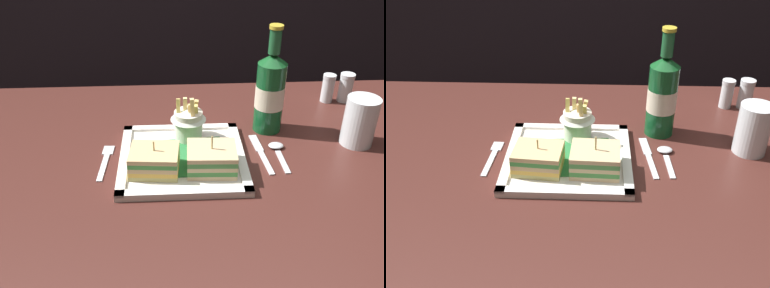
{
  "view_description": "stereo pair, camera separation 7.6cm",
  "coord_description": "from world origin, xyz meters",
  "views": [
    {
      "loc": [
        -0.07,
        -0.82,
        1.29
      ],
      "look_at": [
        -0.02,
        -0.01,
        0.78
      ],
      "focal_mm": 41.18,
      "sensor_mm": 36.0,
      "label": 1
    },
    {
      "loc": [
        0.01,
        -0.82,
        1.29
      ],
      "look_at": [
        -0.02,
        -0.01,
        0.78
      ],
      "focal_mm": 41.18,
      "sensor_mm": 36.0,
      "label": 2
    }
  ],
  "objects": [
    {
      "name": "dining_table",
      "position": [
        0.0,
        0.0,
        0.65
      ],
      "size": [
        1.25,
        0.8,
        0.74
      ],
      "color": "#48231D",
      "rests_on": "ground_plane"
    },
    {
      "name": "pepper_shaker",
      "position": [
        0.42,
        0.27,
        0.78
      ],
      "size": [
        0.04,
        0.04,
        0.08
      ],
      "color": "silver",
      "rests_on": "dining_table"
    },
    {
      "name": "sandwich_half_right",
      "position": [
        0.02,
        -0.06,
        0.78
      ],
      "size": [
        0.11,
        0.09,
        0.08
      ],
      "color": "beige",
      "rests_on": "square_plate"
    },
    {
      "name": "square_plate",
      "position": [
        -0.04,
        -0.01,
        0.75
      ],
      "size": [
        0.27,
        0.27,
        0.02
      ],
      "color": "white",
      "rests_on": "dining_table"
    },
    {
      "name": "salt_shaker",
      "position": [
        0.37,
        0.27,
        0.78
      ],
      "size": [
        0.03,
        0.03,
        0.08
      ],
      "color": "silver",
      "rests_on": "dining_table"
    },
    {
      "name": "fork",
      "position": [
        -0.21,
        -0.0,
        0.75
      ],
      "size": [
        0.03,
        0.14,
        0.0
      ],
      "color": "silver",
      "rests_on": "dining_table"
    },
    {
      "name": "sandwich_half_left",
      "position": [
        -0.1,
        -0.06,
        0.78
      ],
      "size": [
        0.11,
        0.09,
        0.07
      ],
      "color": "tan",
      "rests_on": "square_plate"
    },
    {
      "name": "water_glass",
      "position": [
        0.37,
        0.04,
        0.79
      ],
      "size": [
        0.07,
        0.07,
        0.12
      ],
      "color": "silver",
      "rests_on": "dining_table"
    },
    {
      "name": "spoon",
      "position": [
        0.18,
        0.02,
        0.75
      ],
      "size": [
        0.03,
        0.12,
        0.01
      ],
      "color": "silver",
      "rests_on": "dining_table"
    },
    {
      "name": "beer_bottle",
      "position": [
        0.17,
        0.12,
        0.85
      ],
      "size": [
        0.07,
        0.07,
        0.26
      ],
      "color": "#114D25",
      "rests_on": "dining_table"
    },
    {
      "name": "fries_cup",
      "position": [
        -0.03,
        0.07,
        0.8
      ],
      "size": [
        0.08,
        0.08,
        0.11
      ],
      "color": "white",
      "rests_on": "square_plate"
    },
    {
      "name": "knife",
      "position": [
        0.14,
        0.01,
        0.75
      ],
      "size": [
        0.03,
        0.16,
        0.0
      ],
      "color": "silver",
      "rests_on": "dining_table"
    }
  ]
}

